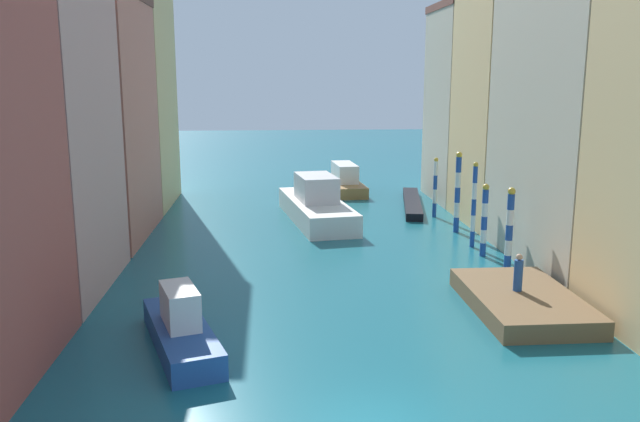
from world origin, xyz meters
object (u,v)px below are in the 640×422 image
object	(u,v)px
vaporetto_white	(316,205)
motorboat_1	(345,181)
mooring_pole_1	(484,219)
mooring_pole_2	(474,204)
waterfront_dock	(522,301)
motorboat_0	(181,329)
mooring_pole_4	(435,187)
person_on_dock	(518,274)
mooring_pole_3	(458,191)
gondola_black	(412,203)
mooring_pole_0	(509,228)

from	to	relation	value
vaporetto_white	motorboat_1	bearing A→B (deg)	74.19
mooring_pole_1	motorboat_1	bearing A→B (deg)	103.92
mooring_pole_2	waterfront_dock	bearing A→B (deg)	-95.89
mooring_pole_1	motorboat_0	world-z (taller)	mooring_pole_1
vaporetto_white	motorboat_1	world-z (taller)	vaporetto_white
mooring_pole_4	person_on_dock	bearing A→B (deg)	-93.34
motorboat_1	vaporetto_white	bearing A→B (deg)	-105.81
person_on_dock	motorboat_0	xyz separation A→B (m)	(-13.18, -3.01, -0.76)
mooring_pole_3	motorboat_1	size ratio (longest dim) A/B	0.61
waterfront_dock	person_on_dock	distance (m)	1.13
waterfront_dock	mooring_pole_4	bearing A→B (deg)	87.15
waterfront_dock	mooring_pole_1	bearing A→B (deg)	82.77
mooring_pole_3	motorboat_0	distance (m)	21.93
mooring_pole_2	motorboat_0	xyz separation A→B (m)	(-14.35, -12.81, -1.72)
mooring_pole_1	motorboat_0	distance (m)	18.09
mooring_pole_2	vaporetto_white	bearing A→B (deg)	137.52
mooring_pole_2	gondola_black	size ratio (longest dim) A/B	0.46
motorboat_1	mooring_pole_4	bearing A→B (deg)	-64.96
mooring_pole_4	motorboat_0	size ratio (longest dim) A/B	0.62
mooring_pole_4	motorboat_1	xyz separation A→B (m)	(-4.92, 10.54, -1.20)
mooring_pole_0	mooring_pole_3	world-z (taller)	mooring_pole_3
mooring_pole_0	mooring_pole_2	world-z (taller)	mooring_pole_2
mooring_pole_0	mooring_pole_4	xyz separation A→B (m)	(-0.51, 12.52, -0.05)
mooring_pole_0	mooring_pole_4	bearing A→B (deg)	92.32
mooring_pole_4	waterfront_dock	bearing A→B (deg)	-92.85
mooring_pole_4	motorboat_0	world-z (taller)	mooring_pole_4
mooring_pole_0	mooring_pole_1	xyz separation A→B (m)	(-0.37, 2.64, -0.13)
mooring_pole_0	mooring_pole_3	xyz separation A→B (m)	(-0.26, 8.09, 0.40)
person_on_dock	mooring_pole_1	xyz separation A→B (m)	(1.17, 7.93, 0.51)
mooring_pole_4	motorboat_1	size ratio (longest dim) A/B	0.50
person_on_dock	mooring_pole_1	distance (m)	8.03
waterfront_dock	mooring_pole_1	xyz separation A→B (m)	(1.03, 8.15, 1.61)
person_on_dock	motorboat_1	xyz separation A→B (m)	(-3.89, 28.34, -0.61)
mooring_pole_0	motorboat_1	xyz separation A→B (m)	(-5.43, 23.06, -1.25)
vaporetto_white	motorboat_0	bearing A→B (deg)	-106.88
mooring_pole_1	gondola_black	world-z (taller)	mooring_pole_1
mooring_pole_1	mooring_pole_2	bearing A→B (deg)	89.99
mooring_pole_3	person_on_dock	bearing A→B (deg)	-95.48
person_on_dock	vaporetto_white	distance (m)	18.67
mooring_pole_0	motorboat_0	size ratio (longest dim) A/B	0.63
gondola_black	waterfront_dock	bearing A→B (deg)	-90.46
waterfront_dock	vaporetto_white	xyz separation A→B (m)	(-7.16, 17.51, 0.66)
mooring_pole_2	gondola_black	distance (m)	11.90
mooring_pole_1	mooring_pole_2	xyz separation A→B (m)	(0.00, 1.87, 0.44)
mooring_pole_1	motorboat_1	world-z (taller)	mooring_pole_1
person_on_dock	mooring_pole_1	world-z (taller)	mooring_pole_1
waterfront_dock	mooring_pole_3	size ratio (longest dim) A/B	1.42
mooring_pole_1	motorboat_1	xyz separation A→B (m)	(-5.06, 20.41, -1.12)
waterfront_dock	person_on_dock	size ratio (longest dim) A/B	4.52
mooring_pole_1	motorboat_0	xyz separation A→B (m)	(-14.35, -10.95, -1.28)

